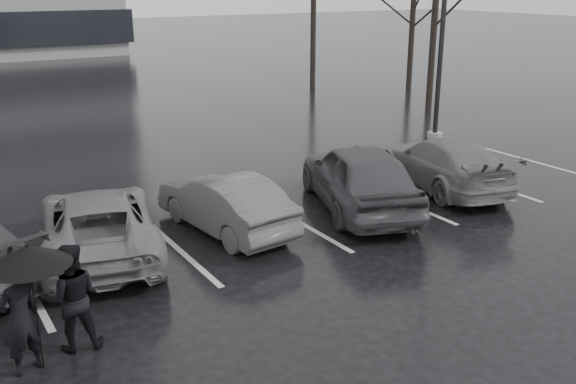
% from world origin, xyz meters
% --- Properties ---
extents(ground, '(160.00, 160.00, 0.00)m').
position_xyz_m(ground, '(0.00, 0.00, 0.00)').
color(ground, black).
rests_on(ground, ground).
extents(car_main, '(3.23, 4.87, 1.54)m').
position_xyz_m(car_main, '(2.23, 1.97, 0.77)').
color(car_main, black).
rests_on(car_main, ground).
extents(car_west_a, '(1.68, 3.77, 1.20)m').
position_xyz_m(car_west_a, '(-0.96, 2.35, 0.60)').
color(car_west_a, '#2E2E31').
rests_on(car_west_a, ground).
extents(car_west_b, '(3.00, 4.81, 1.24)m').
position_xyz_m(car_west_b, '(-3.54, 2.52, 0.62)').
color(car_west_b, '#4D4D4F').
rests_on(car_west_b, ground).
extents(car_east, '(2.78, 4.69, 1.28)m').
position_xyz_m(car_east, '(5.02, 2.12, 0.64)').
color(car_east, '#4D4D4F').
rests_on(car_east, ground).
extents(pedestrian_left, '(0.67, 0.56, 1.58)m').
position_xyz_m(pedestrian_left, '(-5.50, -0.84, 0.79)').
color(pedestrian_left, black).
rests_on(pedestrian_left, ground).
extents(pedestrian_right, '(0.87, 0.74, 1.59)m').
position_xyz_m(pedestrian_right, '(-4.79, -0.60, 0.79)').
color(pedestrian_right, black).
rests_on(pedestrian_right, ground).
extents(umbrella, '(1.08, 1.08, 1.82)m').
position_xyz_m(umbrella, '(-5.31, -0.89, 1.66)').
color(umbrella, black).
rests_on(umbrella, ground).
extents(lamp_post, '(0.50, 0.50, 9.10)m').
position_xyz_m(lamp_post, '(8.60, 6.12, 4.16)').
color(lamp_post, gray).
rests_on(lamp_post, ground).
extents(stall_stripes, '(19.72, 5.00, 0.00)m').
position_xyz_m(stall_stripes, '(-0.80, 2.50, 0.00)').
color(stall_stripes, '#B5B4B7').
rests_on(stall_stripes, ground).
extents(tree_east, '(0.26, 0.26, 8.00)m').
position_xyz_m(tree_east, '(12.00, 10.00, 4.00)').
color(tree_east, black).
rests_on(tree_east, ground).
extents(tree_ne, '(0.26, 0.26, 7.00)m').
position_xyz_m(tree_ne, '(14.50, 14.00, 3.50)').
color(tree_ne, black).
rests_on(tree_ne, ground).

